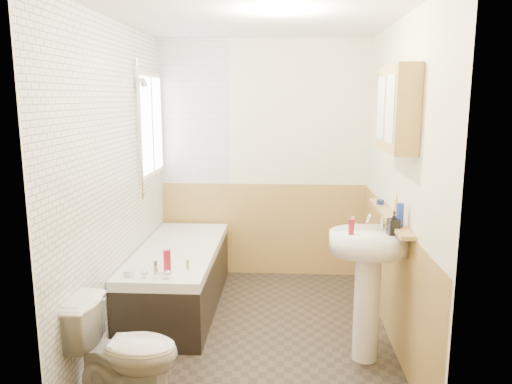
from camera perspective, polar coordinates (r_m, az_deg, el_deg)
floor at (r=4.30m, az=-0.12°, el=-15.61°), size 2.80×2.80×0.00m
ceiling at (r=3.89m, az=-0.14°, el=19.47°), size 2.80×2.80×0.00m
wall_back at (r=5.30m, az=0.79°, el=3.63°), size 2.20×0.02×2.50m
wall_front at (r=2.53m, az=-2.06°, el=-4.43°), size 2.20×0.02×2.50m
wall_left at (r=4.13m, az=-15.71°, el=1.14°), size 0.02×2.80×2.50m
wall_right at (r=4.00m, az=15.96°, el=0.83°), size 0.02×2.80×2.50m
wainscot_right at (r=4.18m, az=15.13°, el=-9.33°), size 0.01×2.80×1.00m
wainscot_front at (r=2.84m, az=-1.91°, el=-19.04°), size 2.20×0.01×1.00m
wainscot_back at (r=5.42m, az=0.76°, el=-4.28°), size 2.20×0.01×1.00m
tile_cladding_left at (r=4.12m, az=-15.42°, el=1.14°), size 0.01×2.80×2.50m
tile_return_back at (r=5.32m, az=-7.13°, el=8.98°), size 0.75×0.01×1.50m
window at (r=4.97m, az=-11.88°, el=7.55°), size 0.03×0.79×0.99m
bathtub at (r=4.70m, az=-8.82°, el=-9.47°), size 0.70×1.76×0.71m
shower_riser at (r=4.53m, az=-13.08°, el=8.16°), size 0.11×0.08×1.24m
toilet at (r=3.40m, az=-14.72°, el=-17.21°), size 0.71×0.42×0.67m
sink at (r=3.72m, az=12.69°, el=-8.63°), size 0.57×0.46×1.09m
pine_shelf at (r=3.98m, az=14.97°, el=-2.71°), size 0.10×1.25×0.03m
medicine_cabinet at (r=3.66m, az=15.82°, el=9.14°), size 0.17×0.66×0.60m
foam_can at (r=3.62m, az=16.13°, el=-2.49°), size 0.06×0.06×0.17m
green_bottle at (r=3.73m, az=15.75°, el=-1.55°), size 0.06×0.06×0.23m
black_jar at (r=4.33m, az=14.02°, el=-1.10°), size 0.08×0.08×0.04m
soap_bottle at (r=3.60m, az=15.42°, el=-4.13°), size 0.10×0.17×0.08m
clear_bottle at (r=3.53m, az=10.84°, el=-3.93°), size 0.05×0.05×0.11m
blue_gel at (r=3.94m, az=-10.13°, el=-7.89°), size 0.06×0.05×0.19m
cream_jar at (r=3.97m, az=-14.31°, el=-9.01°), size 0.10×0.10×0.05m
orange_bottle at (r=4.04m, az=-7.80°, el=-8.21°), size 0.03×0.03×0.08m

